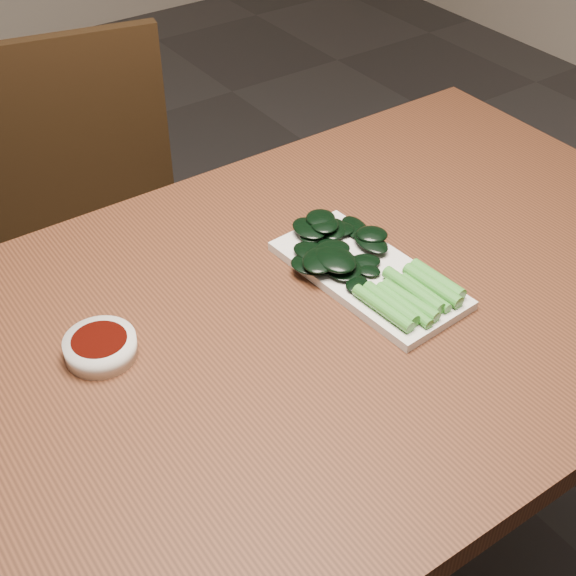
{
  "coord_description": "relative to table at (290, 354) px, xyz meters",
  "views": [
    {
      "loc": [
        -0.48,
        -0.68,
        1.49
      ],
      "look_at": [
        0.03,
        0.04,
        0.76
      ],
      "focal_mm": 50.0,
      "sensor_mm": 36.0,
      "label": 1
    }
  ],
  "objects": [
    {
      "name": "chair_far",
      "position": [
        -0.01,
        0.69,
        -0.19
      ],
      "size": [
        0.47,
        0.47,
        0.89
      ],
      "rotation": [
        0.0,
        0.0,
        -0.22
      ],
      "color": "black",
      "rests_on": "ground"
    },
    {
      "name": "table",
      "position": [
        0.0,
        0.0,
        0.0
      ],
      "size": [
        1.4,
        0.8,
        0.75
      ],
      "color": "#4D2716",
      "rests_on": "ground"
    },
    {
      "name": "sauce_bowl",
      "position": [
        -0.25,
        0.08,
        0.09
      ],
      "size": [
        0.09,
        0.09,
        0.03
      ],
      "color": "silver",
      "rests_on": "table"
    },
    {
      "name": "serving_plate",
      "position": [
        0.14,
        0.0,
        0.08
      ],
      "size": [
        0.16,
        0.31,
        0.01
      ],
      "rotation": [
        0.0,
        0.0,
        0.07
      ],
      "color": "silver",
      "rests_on": "table"
    },
    {
      "name": "gai_lan",
      "position": [
        0.14,
        0.02,
        0.1
      ],
      "size": [
        0.18,
        0.3,
        0.03
      ],
      "color": "green",
      "rests_on": "serving_plate"
    }
  ]
}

